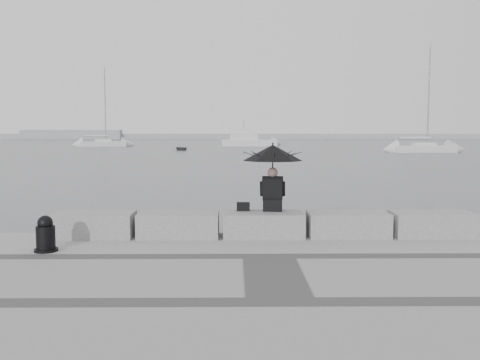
{
  "coord_description": "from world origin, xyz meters",
  "views": [
    {
      "loc": [
        -0.58,
        -11.04,
        2.64
      ],
      "look_at": [
        -0.43,
        3.0,
        1.33
      ],
      "focal_mm": 40.0,
      "sensor_mm": 36.0,
      "label": 1
    }
  ],
  "objects_px": {
    "mooring_bollard": "(46,237)",
    "motor_cruiser": "(249,141)",
    "seated_person": "(273,161)",
    "sailboat_right": "(423,148)",
    "sailboat_left": "(103,143)",
    "dinghy": "(182,148)"
  },
  "relations": [
    {
      "from": "sailboat_right",
      "to": "sailboat_left",
      "type": "bearing_deg",
      "value": 148.72
    },
    {
      "from": "seated_person",
      "to": "dinghy",
      "type": "bearing_deg",
      "value": 104.77
    },
    {
      "from": "mooring_bollard",
      "to": "sailboat_left",
      "type": "height_order",
      "value": "sailboat_left"
    },
    {
      "from": "sailboat_left",
      "to": "sailboat_right",
      "type": "bearing_deg",
      "value": -44.57
    },
    {
      "from": "sailboat_left",
      "to": "motor_cruiser",
      "type": "height_order",
      "value": "sailboat_left"
    },
    {
      "from": "seated_person",
      "to": "sailboat_left",
      "type": "height_order",
      "value": "sailboat_left"
    },
    {
      "from": "sailboat_left",
      "to": "sailboat_right",
      "type": "height_order",
      "value": "same"
    },
    {
      "from": "mooring_bollard",
      "to": "motor_cruiser",
      "type": "bearing_deg",
      "value": 85.86
    },
    {
      "from": "mooring_bollard",
      "to": "dinghy",
      "type": "bearing_deg",
      "value": 93.45
    },
    {
      "from": "mooring_bollard",
      "to": "sailboat_left",
      "type": "xyz_separation_m",
      "value": [
        -18.28,
        78.92,
        -0.24
      ]
    },
    {
      "from": "mooring_bollard",
      "to": "sailboat_right",
      "type": "distance_m",
      "value": 60.63
    },
    {
      "from": "seated_person",
      "to": "motor_cruiser",
      "type": "distance_m",
      "value": 79.29
    },
    {
      "from": "sailboat_left",
      "to": "sailboat_right",
      "type": "xyz_separation_m",
      "value": [
        44.35,
        -24.18,
        -0.0
      ]
    },
    {
      "from": "mooring_bollard",
      "to": "motor_cruiser",
      "type": "height_order",
      "value": "motor_cruiser"
    },
    {
      "from": "sailboat_left",
      "to": "mooring_bollard",
      "type": "bearing_deg",
      "value": -92.92
    },
    {
      "from": "mooring_bollard",
      "to": "dinghy",
      "type": "distance_m",
      "value": 62.38
    },
    {
      "from": "mooring_bollard",
      "to": "sailboat_left",
      "type": "relative_size",
      "value": 0.05
    },
    {
      "from": "seated_person",
      "to": "dinghy",
      "type": "relative_size",
      "value": 0.44
    },
    {
      "from": "seated_person",
      "to": "motor_cruiser",
      "type": "relative_size",
      "value": 0.15
    },
    {
      "from": "sailboat_right",
      "to": "seated_person",
      "type": "bearing_deg",
      "value": -115.09
    },
    {
      "from": "seated_person",
      "to": "dinghy",
      "type": "height_order",
      "value": "seated_person"
    },
    {
      "from": "seated_person",
      "to": "mooring_bollard",
      "type": "distance_m",
      "value": 4.55
    }
  ]
}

